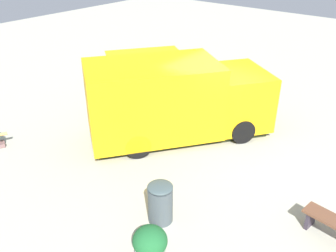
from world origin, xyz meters
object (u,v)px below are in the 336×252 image
(food_truck, at_px, (175,101))
(planter_flowering_far, at_px, (225,71))
(planter_flowering_near, at_px, (150,246))
(trash_bin, at_px, (160,202))

(food_truck, xyz_separation_m, planter_flowering_far, (-5.09, -1.33, -0.76))
(food_truck, relative_size, planter_flowering_far, 7.80)
(food_truck, height_order, planter_flowering_near, food_truck)
(planter_flowering_far, relative_size, trash_bin, 0.76)
(trash_bin, bearing_deg, food_truck, -146.22)
(planter_flowering_near, height_order, planter_flowering_far, planter_flowering_near)
(food_truck, bearing_deg, planter_flowering_near, 33.16)
(planter_flowering_far, bearing_deg, trash_bin, 22.71)
(food_truck, height_order, planter_flowering_far, food_truck)
(food_truck, bearing_deg, trash_bin, 33.78)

